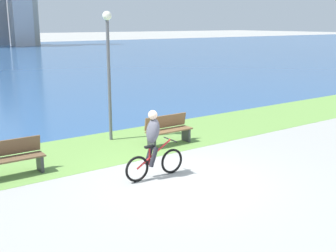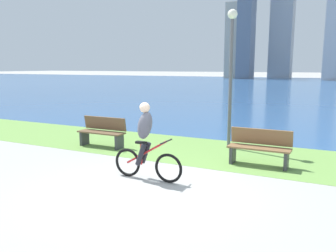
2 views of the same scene
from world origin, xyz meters
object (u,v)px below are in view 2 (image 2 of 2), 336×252
object	(u,v)px
cyclist_lead	(146,142)
lamppost_tall	(231,59)
bench_far_along_path	(260,148)
bench_near_path	(102,132)

from	to	relation	value
cyclist_lead	lamppost_tall	world-z (taller)	lamppost_tall
cyclist_lead	lamppost_tall	size ratio (longest dim) A/B	0.42
bench_far_along_path	lamppost_tall	bearing A→B (deg)	129.36
bench_far_along_path	lamppost_tall	size ratio (longest dim) A/B	0.37
bench_near_path	bench_far_along_path	world-z (taller)	same
cyclist_lead	lamppost_tall	bearing A→B (deg)	78.21
cyclist_lead	bench_near_path	world-z (taller)	cyclist_lead
cyclist_lead	lamppost_tall	xyz separation A→B (m)	(0.76, 3.64, 1.78)
bench_far_along_path	lamppost_tall	distance (m)	2.88
bench_near_path	bench_far_along_path	bearing A→B (deg)	0.62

